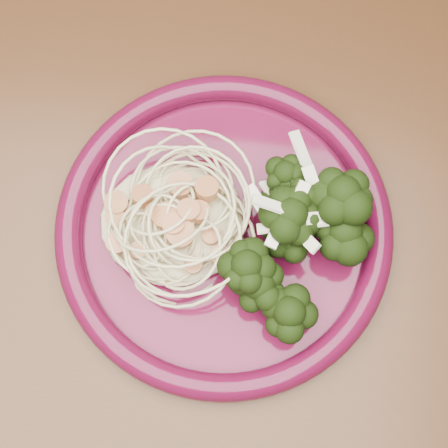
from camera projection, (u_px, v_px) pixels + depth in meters
name	position (u px, v px, depth m)	size (l,w,h in m)	color
dining_table	(280.00, 295.00, 0.59)	(1.20, 0.80, 0.75)	#472814
dinner_plate	(224.00, 228.00, 0.50)	(0.28, 0.28, 0.02)	#510B27
spaghetti_pile	(171.00, 220.00, 0.49)	(0.12, 0.10, 0.03)	beige
scallop_cluster	(168.00, 208.00, 0.46)	(0.10, 0.10, 0.03)	#C47A44
broccoli_pile	(290.00, 225.00, 0.48)	(0.09, 0.14, 0.05)	black
onion_garnish	(295.00, 213.00, 0.45)	(0.06, 0.09, 0.05)	#EBE8C5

